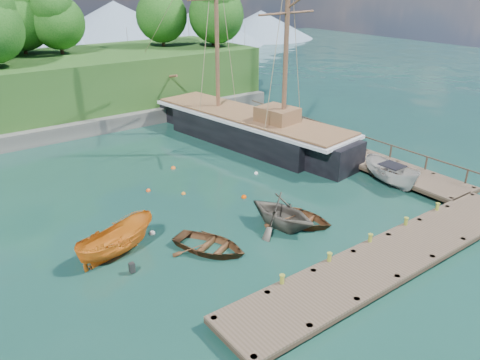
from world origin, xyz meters
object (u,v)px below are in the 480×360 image
at_px(rowboat_2, 297,223).
at_px(schooner, 249,131).
at_px(cabin_boat_white, 390,184).
at_px(rowboat_1, 281,227).
at_px(motorboat_orange, 118,255).
at_px(rowboat_0, 210,250).

bearing_deg(rowboat_2, schooner, 41.11).
xyz_separation_m(rowboat_2, cabin_boat_white, (8.87, 0.25, 0.00)).
relative_size(rowboat_2, cabin_boat_white, 0.86).
bearing_deg(rowboat_1, motorboat_orange, 150.42).
relative_size(rowboat_0, rowboat_1, 0.97).
bearing_deg(cabin_boat_white, motorboat_orange, -177.90).
distance_m(rowboat_1, rowboat_2, 1.11).
height_order(rowboat_0, rowboat_1, rowboat_1).
bearing_deg(motorboat_orange, schooner, -73.30).
height_order(rowboat_1, schooner, schooner).
bearing_deg(rowboat_0, schooner, 20.09).
relative_size(rowboat_1, schooner, 0.16).
bearing_deg(motorboat_orange, rowboat_2, -122.03).
distance_m(rowboat_0, cabin_boat_white, 14.59).
height_order(rowboat_0, schooner, schooner).
bearing_deg(motorboat_orange, rowboat_0, -136.52).
bearing_deg(rowboat_1, schooner, 48.28).
xyz_separation_m(rowboat_1, rowboat_2, (1.10, -0.14, 0.00)).
distance_m(rowboat_2, cabin_boat_white, 8.87).
bearing_deg(schooner, rowboat_1, -128.64).
distance_m(rowboat_0, motorboat_orange, 4.73).
bearing_deg(rowboat_1, rowboat_0, 164.05).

